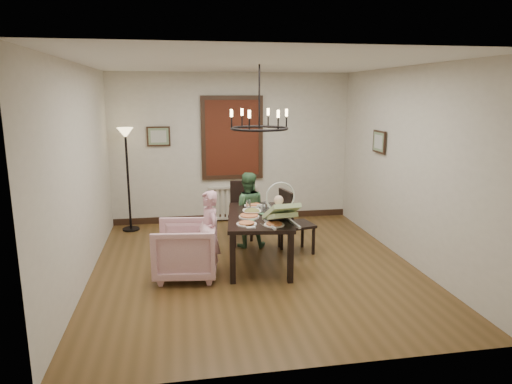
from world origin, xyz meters
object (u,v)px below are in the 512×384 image
object	(u,v)px
chair_far	(242,211)
elderly_woman	(209,241)
chair_right	(298,221)
seated_man	(247,216)
drinking_glass	(268,208)
floor_lamp	(128,181)
baby_bouncer	(281,210)
armchair	(185,250)
dining_table	(259,221)

from	to	relation	value
chair_far	elderly_woman	size ratio (longest dim) A/B	0.99
chair_right	seated_man	distance (m)	0.83
drinking_glass	floor_lamp	world-z (taller)	floor_lamp
baby_bouncer	chair_far	bearing A→B (deg)	93.52
chair_far	seated_man	bearing A→B (deg)	-73.95
armchair	chair_far	bearing A→B (deg)	154.38
chair_far	armchair	xyz separation A→B (m)	(-0.98, -1.53, -0.11)
chair_right	armchair	xyz separation A→B (m)	(-1.72, -0.67, -0.13)
floor_lamp	chair_far	bearing A→B (deg)	-22.75
chair_far	baby_bouncer	xyz separation A→B (m)	(0.28, -1.72, 0.44)
armchair	drinking_glass	distance (m)	1.33
chair_right	baby_bouncer	bearing A→B (deg)	139.75
drinking_glass	chair_far	bearing A→B (deg)	100.85
armchair	seated_man	bearing A→B (deg)	144.23
floor_lamp	elderly_woman	bearing A→B (deg)	-62.08
armchair	dining_table	bearing A→B (deg)	113.53
dining_table	floor_lamp	size ratio (longest dim) A/B	0.91
armchair	drinking_glass	bearing A→B (deg)	115.11
baby_bouncer	drinking_glass	distance (m)	0.59
seated_man	floor_lamp	xyz separation A→B (m)	(-1.94, 1.25, 0.40)
chair_right	armchair	bearing A→B (deg)	99.33
dining_table	chair_far	bearing A→B (deg)	101.34
chair_far	baby_bouncer	distance (m)	1.79
elderly_woman	seated_man	xyz separation A→B (m)	(0.69, 1.11, 0.02)
seated_man	chair_right	bearing A→B (deg)	155.99
chair_right	baby_bouncer	xyz separation A→B (m)	(-0.46, -0.86, 0.41)
armchair	seated_man	size ratio (longest dim) A/B	0.82
dining_table	elderly_woman	size ratio (longest dim) A/B	1.69
seated_man	drinking_glass	size ratio (longest dim) A/B	6.46
drinking_glass	floor_lamp	bearing A→B (deg)	137.70
floor_lamp	chair_right	bearing A→B (deg)	-32.03
armchair	elderly_woman	bearing A→B (deg)	91.56
baby_bouncer	dining_table	bearing A→B (deg)	106.37
chair_far	drinking_glass	bearing A→B (deg)	-66.22
drinking_glass	armchair	bearing A→B (deg)	-161.96
chair_far	drinking_glass	distance (m)	1.20
armchair	seated_man	distance (m)	1.48
elderly_woman	floor_lamp	distance (m)	2.70
chair_far	floor_lamp	size ratio (longest dim) A/B	0.53
chair_far	floor_lamp	distance (m)	2.12
chair_right	baby_bouncer	world-z (taller)	baby_bouncer
seated_man	floor_lamp	bearing A→B (deg)	-26.78
chair_far	floor_lamp	xyz separation A→B (m)	(-1.91, 0.80, 0.42)
chair_right	armchair	distance (m)	1.85
chair_right	drinking_glass	world-z (taller)	chair_right
seated_man	baby_bouncer	xyz separation A→B (m)	(0.26, -1.27, 0.42)
seated_man	drinking_glass	bearing A→B (deg)	111.61
dining_table	drinking_glass	bearing A→B (deg)	36.66
armchair	baby_bouncer	bearing A→B (deg)	88.63
baby_bouncer	drinking_glass	bearing A→B (deg)	90.48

